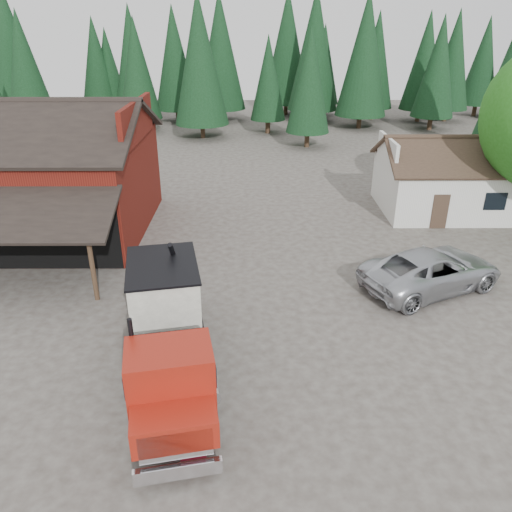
{
  "coord_description": "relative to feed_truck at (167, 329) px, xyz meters",
  "views": [
    {
      "loc": [
        1.04,
        -16.26,
        10.75
      ],
      "look_at": [
        1.14,
        2.56,
        1.8
      ],
      "focal_mm": 35.0,
      "sensor_mm": 36.0,
      "label": 1
    }
  ],
  "objects": [
    {
      "name": "near_pine_b",
      "position": [
        7.7,
        32.97,
        4.03
      ],
      "size": [
        3.96,
        3.96,
        10.4
      ],
      "color": "#382619",
      "rests_on": "ground"
    },
    {
      "name": "near_pine_d",
      "position": [
        -2.3,
        36.97,
        5.53
      ],
      "size": [
        5.28,
        5.28,
        13.4
      ],
      "color": "#382619",
      "rests_on": "ground"
    },
    {
      "name": "ground",
      "position": [
        1.7,
        2.97,
        -1.86
      ],
      "size": [
        120.0,
        120.0,
        0.0
      ],
      "primitive_type": "plane",
      "color": "#433C34",
      "rests_on": "ground"
    },
    {
      "name": "conifer_backdrop",
      "position": [
        1.7,
        44.97,
        -1.86
      ],
      "size": [
        76.0,
        16.0,
        16.0
      ],
      "primitive_type": null,
      "color": "black",
      "rests_on": "ground"
    },
    {
      "name": "feed_truck",
      "position": [
        0.0,
        0.0,
        0.0
      ],
      "size": [
        4.0,
        9.11,
        3.99
      ],
      "rotation": [
        0.0,
        0.0,
        0.19
      ],
      "color": "black",
      "rests_on": "ground"
    },
    {
      "name": "red_barn",
      "position": [
        -9.3,
        12.87,
        0.83
      ],
      "size": [
        12.8,
        13.63,
        7.18
      ],
      "color": "#5F170F",
      "rests_on": "ground"
    },
    {
      "name": "silver_car",
      "position": [
        10.49,
        5.97,
        -0.97
      ],
      "size": [
        7.07,
        5.38,
        1.78
      ],
      "primitive_type": "imported",
      "rotation": [
        0.0,
        0.0,
        2.0
      ],
      "color": "#B6B9BE",
      "rests_on": "ground"
    },
    {
      "name": "equip_box",
      "position": [
        0.99,
        -3.03,
        -1.56
      ],
      "size": [
        0.94,
        1.23,
        0.6
      ],
      "primitive_type": "cube",
      "rotation": [
        0.0,
        0.0,
        0.23
      ],
      "color": "maroon",
      "rests_on": "ground"
    },
    {
      "name": "farmhouse",
      "position": [
        14.7,
        15.97,
        -0.2
      ],
      "size": [
        8.6,
        6.42,
        4.65
      ],
      "color": "silver",
      "rests_on": "ground"
    }
  ]
}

